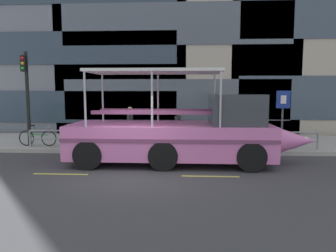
{
  "coord_description": "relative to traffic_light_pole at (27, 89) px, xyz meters",
  "views": [
    {
      "loc": [
        1.61,
        -10.1,
        2.66
      ],
      "look_at": [
        0.92,
        2.19,
        1.3
      ],
      "focal_mm": 33.9,
      "sensor_mm": 36.0,
      "label": 1
    }
  ],
  "objects": [
    {
      "name": "ground_plane",
      "position": [
        5.61,
        -3.98,
        -2.75
      ],
      "size": [
        120.0,
        120.0,
        0.0
      ],
      "primitive_type": "plane",
      "color": "#3D3D3F"
    },
    {
      "name": "sidewalk",
      "position": [
        5.61,
        1.62,
        -2.66
      ],
      "size": [
        32.0,
        4.8,
        0.18
      ],
      "primitive_type": "cube",
      "color": "#A8A59E",
      "rests_on": "ground_plane"
    },
    {
      "name": "curb_edge",
      "position": [
        5.61,
        -0.87,
        -2.66
      ],
      "size": [
        32.0,
        0.18,
        0.18
      ],
      "primitive_type": "cube",
      "color": "#B2ADA3",
      "rests_on": "ground_plane"
    },
    {
      "name": "lane_centreline",
      "position": [
        5.61,
        -4.33,
        -2.75
      ],
      "size": [
        25.8,
        0.12,
        0.01
      ],
      "color": "#DBD64C",
      "rests_on": "ground_plane"
    },
    {
      "name": "curb_guardrail",
      "position": [
        6.56,
        -0.53,
        -2.04
      ],
      "size": [
        12.57,
        0.09,
        0.78
      ],
      "color": "gray",
      "rests_on": "sidewalk"
    },
    {
      "name": "traffic_light_pole",
      "position": [
        0.0,
        0.0,
        0.0
      ],
      "size": [
        0.24,
        0.46,
        4.25
      ],
      "color": "black",
      "rests_on": "sidewalk"
    },
    {
      "name": "parking_sign",
      "position": [
        11.46,
        -0.01,
        -0.87
      ],
      "size": [
        0.6,
        0.12,
        2.49
      ],
      "color": "#4C4F54",
      "rests_on": "sidewalk"
    },
    {
      "name": "leaned_bicycle",
      "position": [
        0.53,
        -0.23,
        -2.19
      ],
      "size": [
        1.74,
        0.46,
        0.96
      ],
      "color": "black",
      "rests_on": "sidewalk"
    },
    {
      "name": "duck_tour_boat",
      "position": [
        7.18,
        -2.51,
        -1.65
      ],
      "size": [
        9.11,
        2.67,
        3.41
      ],
      "color": "pink",
      "rests_on": "ground_plane"
    },
    {
      "name": "pedestrian_near_bow",
      "position": [
        10.44,
        0.14,
        -1.6
      ],
      "size": [
        0.45,
        0.24,
        1.6
      ],
      "color": "#47423D",
      "rests_on": "sidewalk"
    },
    {
      "name": "pedestrian_mid_left",
      "position": [
        6.87,
        0.19,
        -1.61
      ],
      "size": [
        0.3,
        0.4,
        1.59
      ],
      "color": "#1E2338",
      "rests_on": "sidewalk"
    },
    {
      "name": "pedestrian_mid_right",
      "position": [
        4.69,
        0.21,
        -1.5
      ],
      "size": [
        0.31,
        0.47,
        1.77
      ],
      "color": "#47423D",
      "rests_on": "sidewalk"
    }
  ]
}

